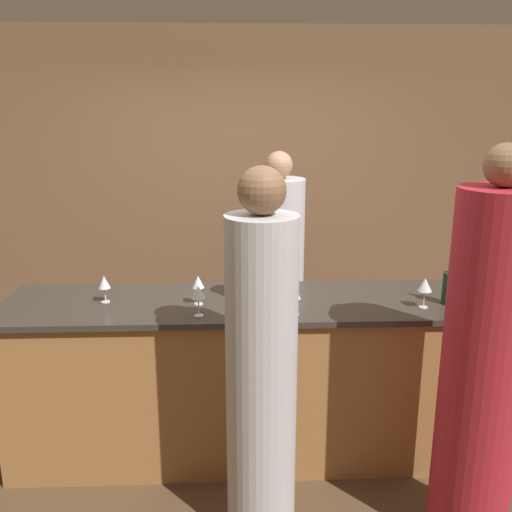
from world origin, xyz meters
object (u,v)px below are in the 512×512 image
Objects in this scene: bartender at (278,282)px; wine_bottle_0 at (449,287)px; guest_0 at (262,374)px; guest_1 at (483,369)px; ice_bucket at (242,280)px.

bartender is 1.39m from wine_bottle_0.
bartender is 0.96× the size of guest_0.
bartender is at bearing 133.12° from wine_bottle_0.
bartender is at bearing 82.68° from guest_0.
guest_1 is 1.45m from ice_bucket.
bartender reaches higher than wine_bottle_0.
bartender is 1.88m from guest_1.
wine_bottle_0 is (0.07, 0.68, 0.19)m from guest_1.
guest_1 is (1.06, -0.08, 0.04)m from guest_0.
guest_0 is 1.30m from wine_bottle_0.
ice_bucket is (-1.21, 0.20, -0.00)m from wine_bottle_0.
bartender is 0.91× the size of guest_1.
guest_0 reaches higher than ice_bucket.
guest_0 is (-0.20, -1.59, 0.04)m from bartender.
bartender reaches higher than ice_bucket.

